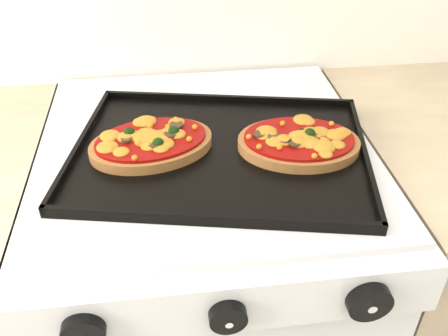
{
  "coord_description": "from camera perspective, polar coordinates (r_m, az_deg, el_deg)",
  "views": [
    {
      "loc": [
        -0.07,
        0.96,
        1.4
      ],
      "look_at": [
        0.02,
        1.61,
        0.92
      ],
      "focal_mm": 40.0,
      "sensor_mm": 36.0,
      "label": 1
    }
  ],
  "objects": [
    {
      "name": "knob_center",
      "position": [
        0.68,
        0.46,
        -16.68
      ],
      "size": [
        0.05,
        0.02,
        0.05
      ],
      "primitive_type": "cylinder",
      "rotation": [
        1.57,
        0.0,
        0.0
      ],
      "color": "black",
      "rests_on": "control_panel"
    },
    {
      "name": "knob_left",
      "position": [
        0.69,
        -15.78,
        -17.66
      ],
      "size": [
        0.06,
        0.02,
        0.06
      ],
      "primitive_type": "cylinder",
      "rotation": [
        1.57,
        0.0,
        0.0
      ],
      "color": "black",
      "rests_on": "control_panel"
    },
    {
      "name": "control_panel",
      "position": [
        0.69,
        0.44,
        -15.36
      ],
      "size": [
        0.6,
        0.02,
        0.09
      ],
      "primitive_type": "cube",
      "color": "silver",
      "rests_on": "stove"
    },
    {
      "name": "pizza_left",
      "position": [
        0.86,
        -8.32,
        2.97
      ],
      "size": [
        0.24,
        0.19,
        0.03
      ],
      "primitive_type": null,
      "rotation": [
        0.0,
        0.0,
        0.22
      ],
      "color": "#955D33",
      "rests_on": "baking_tray"
    },
    {
      "name": "baking_tray",
      "position": [
        0.85,
        -0.43,
        2.07
      ],
      "size": [
        0.56,
        0.46,
        0.02
      ],
      "primitive_type": "cube",
      "rotation": [
        0.0,
        0.0,
        -0.2
      ],
      "color": "black",
      "rests_on": "stove"
    },
    {
      "name": "pizza_right",
      "position": [
        0.86,
        8.54,
        3.06
      ],
      "size": [
        0.23,
        0.18,
        0.03
      ],
      "primitive_type": null,
      "rotation": [
        0.0,
        0.0,
        -0.16
      ],
      "color": "#955D33",
      "rests_on": "baking_tray"
    },
    {
      "name": "stove",
      "position": [
        1.2,
        -1.71,
        -15.7
      ],
      "size": [
        0.6,
        0.6,
        0.91
      ],
      "primitive_type": "cube",
      "color": "silver",
      "rests_on": "floor"
    },
    {
      "name": "knob_right",
      "position": [
        0.72,
        16.26,
        -14.5
      ],
      "size": [
        0.06,
        0.02,
        0.06
      ],
      "primitive_type": "cylinder",
      "rotation": [
        1.57,
        0.0,
        0.0
      ],
      "color": "black",
      "rests_on": "control_panel"
    }
  ]
}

